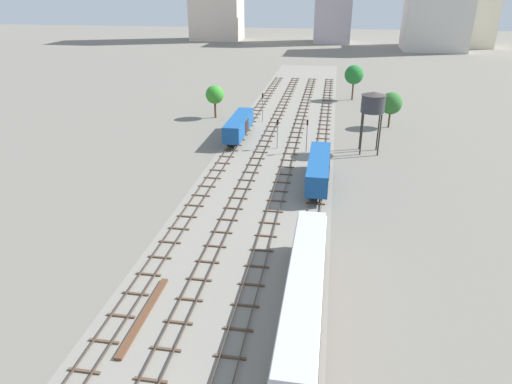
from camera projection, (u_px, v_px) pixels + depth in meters
name	position (u px, v px, depth m)	size (l,w,h in m)	color
ground_plane	(278.00, 147.00, 77.29)	(480.00, 480.00, 0.00)	slate
ballast_bed	(278.00, 147.00, 77.29)	(18.75, 176.00, 0.01)	gray
track_far_left	(236.00, 142.00, 79.25)	(2.40, 126.00, 0.29)	#47382D
track_left	(264.00, 143.00, 78.51)	(2.40, 126.00, 0.29)	#47382D
track_centre_left	(293.00, 145.00, 77.76)	(2.40, 126.00, 0.29)	#47382D
track_centre	(322.00, 146.00, 77.02)	(2.40, 126.00, 0.29)	#47382D
passenger_coach_centre_nearest	(304.00, 289.00, 36.60)	(2.96, 22.00, 3.80)	beige
freight_boxcar_centre_near	(319.00, 168.00, 61.42)	(2.87, 14.00, 3.60)	#194C8C
freight_boxcar_far_left_mid	(239.00, 125.00, 80.42)	(2.87, 14.00, 3.60)	#194C8C
water_tower	(373.00, 103.00, 71.30)	(3.87, 3.87, 9.89)	#2D2826
signal_post_nearest	(263.00, 104.00, 89.95)	(0.28, 0.47, 5.80)	gray
signal_post_near	(307.00, 132.00, 73.14)	(0.28, 0.47, 5.54)	gray
signal_post_mid	(277.00, 130.00, 75.11)	(0.28, 0.47, 5.01)	gray
lineside_tree_0	(391.00, 103.00, 85.91)	(4.13, 4.13, 6.75)	#4C331E
lineside_tree_1	(215.00, 95.00, 92.35)	(3.70, 3.70, 6.64)	#4C331E
lineside_tree_2	(354.00, 75.00, 106.75)	(4.41, 4.41, 8.12)	#4C331E
spare_rail_bundle	(144.00, 315.00, 37.51)	(0.60, 10.00, 0.24)	brown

